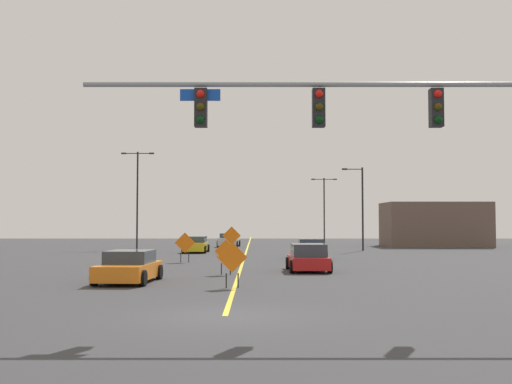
# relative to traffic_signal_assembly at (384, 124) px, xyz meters

# --- Properties ---
(ground) EXTENTS (151.27, 151.27, 0.00)m
(ground) POSITION_rel_traffic_signal_assembly_xyz_m (-4.31, 0.02, -5.18)
(ground) COLOR #38383A
(road_centre_stripe) EXTENTS (0.16, 84.04, 0.01)m
(road_centre_stripe) POSITION_rel_traffic_signal_assembly_xyz_m (-4.31, 42.03, -5.17)
(road_centre_stripe) COLOR yellow
(road_centre_stripe) RESTS_ON ground
(traffic_signal_assembly) EXTENTS (12.92, 0.44, 6.89)m
(traffic_signal_assembly) POSITION_rel_traffic_signal_assembly_xyz_m (0.00, 0.00, 0.00)
(traffic_signal_assembly) COLOR gray
(traffic_signal_assembly) RESTS_ON ground
(street_lamp_mid_left) EXTENTS (3.08, 0.24, 9.14)m
(street_lamp_mid_left) POSITION_rel_traffic_signal_assembly_xyz_m (-14.67, 40.92, 0.12)
(street_lamp_mid_left) COLOR black
(street_lamp_mid_left) RESTS_ON ground
(street_lamp_far_right) EXTENTS (3.08, 0.24, 7.78)m
(street_lamp_far_right) POSITION_rel_traffic_signal_assembly_xyz_m (4.70, 56.58, -0.58)
(street_lamp_far_right) COLOR black
(street_lamp_far_right) RESTS_ON ground
(street_lamp_near_right) EXTENTS (1.87, 0.24, 7.29)m
(street_lamp_near_right) POSITION_rel_traffic_signal_assembly_xyz_m (5.71, 36.88, -1.12)
(street_lamp_near_right) COLOR black
(street_lamp_near_right) RESTS_ON ground
(construction_sign_right_lane) EXTENTS (1.10, 0.08, 1.67)m
(construction_sign_right_lane) POSITION_rel_traffic_signal_assembly_xyz_m (-4.92, 12.75, -4.14)
(construction_sign_right_lane) COLOR orange
(construction_sign_right_lane) RESTS_ON ground
(construction_sign_left_lane) EXTENTS (1.26, 0.17, 1.86)m
(construction_sign_left_lane) POSITION_rel_traffic_signal_assembly_xyz_m (-7.91, 21.56, -4.03)
(construction_sign_left_lane) COLOR orange
(construction_sign_left_lane) RESTS_ON ground
(construction_sign_median_far) EXTENTS (1.16, 0.19, 1.75)m
(construction_sign_median_far) POSITION_rel_traffic_signal_assembly_xyz_m (-4.39, 6.94, -4.09)
(construction_sign_median_far) COLOR orange
(construction_sign_median_far) RESTS_ON ground
(construction_sign_median_near) EXTENTS (1.39, 0.11, 2.18)m
(construction_sign_median_near) POSITION_rel_traffic_signal_assembly_xyz_m (-5.32, 29.79, -3.80)
(construction_sign_median_near) COLOR orange
(construction_sign_median_near) RESTS_ON ground
(car_yellow_passing) EXTENTS (2.00, 3.92, 1.33)m
(car_yellow_passing) POSITION_rel_traffic_signal_assembly_xyz_m (-8.40, 33.69, -4.54)
(car_yellow_passing) COLOR gold
(car_yellow_passing) RESTS_ON ground
(car_red_far) EXTENTS (2.14, 3.98, 1.40)m
(car_red_far) POSITION_rel_traffic_signal_assembly_xyz_m (-0.81, 14.86, -4.51)
(car_red_far) COLOR red
(car_red_far) RESTS_ON ground
(car_orange_mid) EXTENTS (2.37, 4.28, 1.32)m
(car_orange_mid) POSITION_rel_traffic_signal_assembly_xyz_m (-8.78, 9.09, -4.55)
(car_orange_mid) COLOR orange
(car_orange_mid) RESTS_ON ground
(car_silver_near) EXTENTS (2.26, 4.12, 1.36)m
(car_silver_near) POSITION_rel_traffic_signal_assembly_xyz_m (-6.22, 45.27, -4.52)
(car_silver_near) COLOR #B7BABF
(car_silver_near) RESTS_ON ground
(car_blue_distant) EXTENTS (2.06, 3.98, 1.38)m
(car_blue_distant) POSITION_rel_traffic_signal_assembly_xyz_m (0.21, 24.79, -4.53)
(car_blue_distant) COLOR #1E389E
(car_blue_distant) RESTS_ON ground
(roadside_building_east) EXTENTS (10.20, 6.20, 4.50)m
(roadside_building_east) POSITION_rel_traffic_signal_assembly_xyz_m (14.88, 46.31, -2.92)
(roadside_building_east) COLOR brown
(roadside_building_east) RESTS_ON ground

